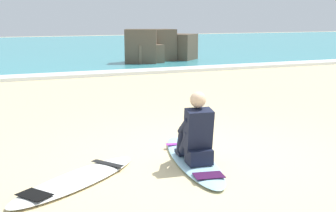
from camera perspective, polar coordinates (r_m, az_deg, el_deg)
ground_plane at (r=6.46m, az=4.58°, el=-6.35°), size 80.00×80.00×0.00m
sea at (r=28.60m, az=-17.13°, el=7.14°), size 80.00×28.00×0.10m
breaking_foam at (r=15.09m, az=-11.74°, el=3.95°), size 80.00×0.90×0.11m
surfboard_main at (r=6.17m, az=3.20°, el=-6.85°), size 0.94×2.38×0.08m
surfer_seated at (r=5.88m, az=3.64°, el=-3.69°), size 0.43×0.74×0.95m
surfboard_spare_near at (r=5.54m, az=-11.65°, el=-9.23°), size 1.97×1.60×0.08m
rock_outcrop_distant at (r=18.87m, az=-1.16°, el=7.44°), size 3.67×2.51×1.46m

